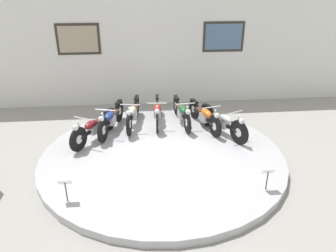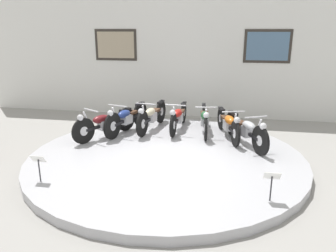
{
  "view_description": "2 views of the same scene",
  "coord_description": "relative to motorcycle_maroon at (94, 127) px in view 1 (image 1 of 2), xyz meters",
  "views": [
    {
      "loc": [
        -0.54,
        -7.04,
        4.16
      ],
      "look_at": [
        0.16,
        0.24,
        0.8
      ],
      "focal_mm": 35.0,
      "sensor_mm": 36.0,
      "label": 1
    },
    {
      "loc": [
        1.2,
        -6.57,
        2.81
      ],
      "look_at": [
        0.01,
        0.18,
        0.76
      ],
      "focal_mm": 35.0,
      "sensor_mm": 36.0,
      "label": 2
    }
  ],
  "objects": [
    {
      "name": "info_placard_front_left",
      "position": [
        -0.25,
        -2.58,
        -0.01
      ],
      "size": [
        0.26,
        0.11,
        0.51
      ],
      "color": "#333338",
      "rests_on": "display_platform"
    },
    {
      "name": "ground_plane",
      "position": [
        1.74,
        -0.88,
        -0.55
      ],
      "size": [
        60.0,
        60.0,
        0.0
      ],
      "primitive_type": "plane",
      "color": "gray"
    },
    {
      "name": "motorcycle_orange",
      "position": [
        3.05,
        0.5,
        -0.0
      ],
      "size": [
        0.66,
        1.91,
        0.78
      ],
      "color": "black",
      "rests_on": "display_platform"
    },
    {
      "name": "motorcycle_red",
      "position": [
        1.73,
        0.95,
        -0.01
      ],
      "size": [
        0.54,
        1.96,
        0.78
      ],
      "color": "black",
      "rests_on": "display_platform"
    },
    {
      "name": "motorcycle_cream",
      "position": [
        1.02,
        0.84,
        0.02
      ],
      "size": [
        0.54,
        2.0,
        0.81
      ],
      "color": "black",
      "rests_on": "display_platform"
    },
    {
      "name": "info_placard_front_centre",
      "position": [
        3.72,
        -2.58,
        -0.01
      ],
      "size": [
        0.26,
        0.11,
        0.51
      ],
      "color": "#333338",
      "rests_on": "display_platform"
    },
    {
      "name": "display_platform",
      "position": [
        1.74,
        -0.88,
        -0.47
      ],
      "size": [
        5.93,
        5.93,
        0.17
      ],
      "primitive_type": "cylinder",
      "color": "#ADADB2",
      "rests_on": "ground_plane"
    },
    {
      "name": "motorcycle_blue",
      "position": [
        0.42,
        0.5,
        0.02
      ],
      "size": [
        0.67,
        1.96,
        0.81
      ],
      "color": "black",
      "rests_on": "display_platform"
    },
    {
      "name": "motorcycle_silver",
      "position": [
        3.47,
        -0.0,
        0.01
      ],
      "size": [
        0.9,
        1.84,
        0.8
      ],
      "color": "black",
      "rests_on": "display_platform"
    },
    {
      "name": "motorcycle_green",
      "position": [
        2.45,
        0.84,
        -0.0
      ],
      "size": [
        0.54,
        1.96,
        0.78
      ],
      "color": "black",
      "rests_on": "display_platform"
    },
    {
      "name": "back_wall",
      "position": [
        1.74,
        3.2,
        1.53
      ],
      "size": [
        14.0,
        0.22,
        4.17
      ],
      "color": "silver",
      "rests_on": "ground_plane"
    },
    {
      "name": "motorcycle_maroon",
      "position": [
        0.0,
        0.0,
        0.0
      ],
      "size": [
        1.04,
        1.74,
        0.79
      ],
      "color": "black",
      "rests_on": "display_platform"
    }
  ]
}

